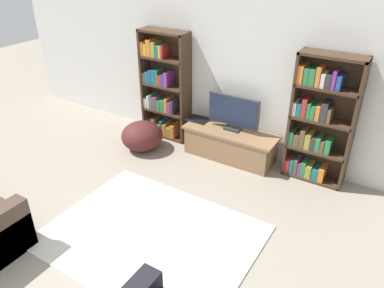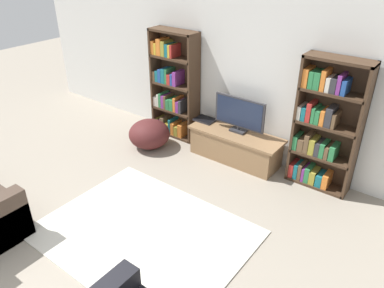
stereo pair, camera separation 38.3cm
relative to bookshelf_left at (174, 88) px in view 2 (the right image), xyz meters
The scene contains 8 objects.
wall_back 1.33m from the bookshelf_left, ahead, with size 8.80×0.06×2.60m.
bookshelf_left is the anchor object (origin of this frame).
bookshelf_right 2.51m from the bookshelf_left, ahead, with size 0.82×0.30×1.77m.
tv_stand 1.44m from the bookshelf_left, ahead, with size 1.43×0.50×0.45m.
television 1.30m from the bookshelf_left, ahead, with size 0.81×0.16×0.53m.
laptop 0.77m from the bookshelf_left, ahead, with size 0.32×0.25×0.03m.
area_rug 2.69m from the bookshelf_left, 58.59° to the right, with size 2.32×1.80×0.02m.
beanbag_ottoman 0.87m from the bookshelf_left, 91.38° to the right, with size 0.66×0.66×0.45m, color #4C1E1E.
Camera 2 is at (2.52, -0.41, 2.98)m, focal length 35.00 mm.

